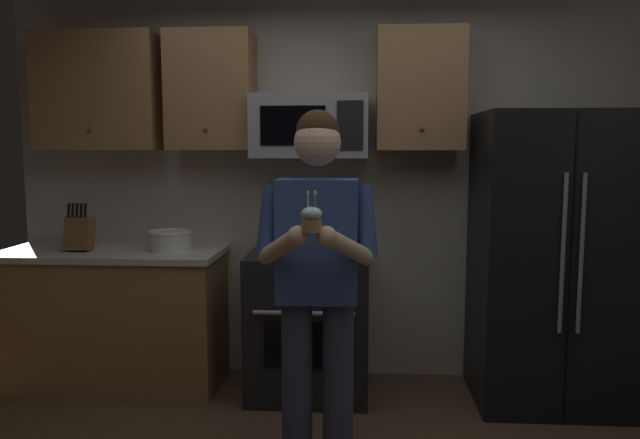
{
  "coord_description": "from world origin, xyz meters",
  "views": [
    {
      "loc": [
        0.18,
        -2.48,
        1.59
      ],
      "look_at": [
        -0.01,
        0.37,
        1.25
      ],
      "focal_mm": 34.32,
      "sensor_mm": 36.0,
      "label": 1
    }
  ],
  "objects_px": {
    "knife_block": "(79,233)",
    "person": "(317,273)",
    "bowl_large_white": "(170,240)",
    "cupcake": "(312,219)",
    "microwave": "(310,127)",
    "oven_range": "(309,322)",
    "refrigerator": "(551,260)"
  },
  "relations": [
    {
      "from": "cupcake",
      "to": "refrigerator",
      "type": "bearing_deg",
      "value": 43.24
    },
    {
      "from": "oven_range",
      "to": "microwave",
      "type": "bearing_deg",
      "value": 89.98
    },
    {
      "from": "bowl_large_white",
      "to": "oven_range",
      "type": "bearing_deg",
      "value": -1.04
    },
    {
      "from": "microwave",
      "to": "cupcake",
      "type": "bearing_deg",
      "value": -85.05
    },
    {
      "from": "knife_block",
      "to": "cupcake",
      "type": "distance_m",
      "value": 2.09
    },
    {
      "from": "knife_block",
      "to": "person",
      "type": "height_order",
      "value": "person"
    },
    {
      "from": "knife_block",
      "to": "bowl_large_white",
      "type": "bearing_deg",
      "value": 4.5
    },
    {
      "from": "person",
      "to": "knife_block",
      "type": "bearing_deg",
      "value": 148.94
    },
    {
      "from": "bowl_large_white",
      "to": "microwave",
      "type": "bearing_deg",
      "value": 6.48
    },
    {
      "from": "knife_block",
      "to": "cupcake",
      "type": "height_order",
      "value": "cupcake"
    },
    {
      "from": "cupcake",
      "to": "microwave",
      "type": "bearing_deg",
      "value": 94.95
    },
    {
      "from": "knife_block",
      "to": "person",
      "type": "relative_size",
      "value": 0.18
    },
    {
      "from": "oven_range",
      "to": "microwave",
      "type": "xyz_separation_m",
      "value": [
        0.0,
        0.12,
        1.26
      ]
    },
    {
      "from": "bowl_large_white",
      "to": "cupcake",
      "type": "xyz_separation_m",
      "value": [
        1.03,
        -1.35,
        0.3
      ]
    },
    {
      "from": "cupcake",
      "to": "knife_block",
      "type": "bearing_deg",
      "value": 141.14
    },
    {
      "from": "microwave",
      "to": "bowl_large_white",
      "type": "distance_m",
      "value": 1.17
    },
    {
      "from": "refrigerator",
      "to": "person",
      "type": "relative_size",
      "value": 1.02
    },
    {
      "from": "knife_block",
      "to": "microwave",
      "type": "bearing_deg",
      "value": 5.71
    },
    {
      "from": "oven_range",
      "to": "microwave",
      "type": "relative_size",
      "value": 1.26
    },
    {
      "from": "refrigerator",
      "to": "knife_block",
      "type": "relative_size",
      "value": 5.63
    },
    {
      "from": "cupcake",
      "to": "oven_range",
      "type": "bearing_deg",
      "value": 95.39
    },
    {
      "from": "oven_range",
      "to": "person",
      "type": "height_order",
      "value": "person"
    },
    {
      "from": "refrigerator",
      "to": "person",
      "type": "distance_m",
      "value": 1.68
    },
    {
      "from": "person",
      "to": "cupcake",
      "type": "bearing_deg",
      "value": -90.0
    },
    {
      "from": "bowl_large_white",
      "to": "knife_block",
      "type": "bearing_deg",
      "value": -175.5
    },
    {
      "from": "oven_range",
      "to": "bowl_large_white",
      "type": "bearing_deg",
      "value": 178.96
    },
    {
      "from": "knife_block",
      "to": "cupcake",
      "type": "bearing_deg",
      "value": -38.86
    },
    {
      "from": "oven_range",
      "to": "person",
      "type": "xyz_separation_m",
      "value": [
        0.13,
        -1.0,
        0.53
      ]
    },
    {
      "from": "bowl_large_white",
      "to": "person",
      "type": "height_order",
      "value": "person"
    },
    {
      "from": "knife_block",
      "to": "oven_range",
      "type": "bearing_deg",
      "value": 1.14
    },
    {
      "from": "refrigerator",
      "to": "oven_range",
      "type": "bearing_deg",
      "value": 178.5
    },
    {
      "from": "refrigerator",
      "to": "cupcake",
      "type": "bearing_deg",
      "value": -136.76
    }
  ]
}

